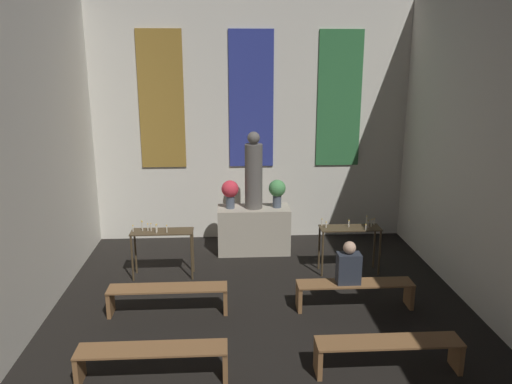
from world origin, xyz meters
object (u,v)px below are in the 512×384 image
flower_vase_right (277,190)px  pew_back_left (168,294)px  candle_rack_left (162,239)px  candle_rack_right (350,235)px  statue (254,173)px  pew_third_right (388,349)px  pew_back_right (355,289)px  person_seated (349,265)px  flower_vase_left (230,191)px  pew_third_left (152,357)px  altar (254,230)px

flower_vase_right → pew_back_left: bearing=-127.7°
candle_rack_left → candle_rack_right: (3.39, 0.00, -0.00)m
statue → pew_third_right: (1.46, -4.18, -1.33)m
statue → candle_rack_right: 2.23m
candle_rack_right → pew_back_right: bearing=-99.8°
statue → person_seated: 2.98m
statue → flower_vase_left: bearing=180.0°
candle_rack_left → pew_third_left: size_ratio=0.60×
flower_vase_left → statue: bearing=0.0°
statue → candle_rack_left: size_ratio=1.39×
candle_rack_right → pew_back_left: bearing=-156.4°
candle_rack_right → pew_third_right: (-0.24, -3.06, -0.41)m
flower_vase_right → pew_third_left: size_ratio=0.31×
pew_back_right → person_seated: (-0.12, 0.00, 0.41)m
pew_third_left → pew_third_right: (2.91, 0.00, 0.00)m
pew_back_left → pew_back_right: same height
flower_vase_right → pew_back_left: flower_vase_right is taller
altar → pew_back_right: altar is taller
pew_third_right → candle_rack_left: bearing=135.9°
flower_vase_left → candle_rack_right: 2.50m
flower_vase_right → pew_third_left: flower_vase_right is taller
altar → pew_third_right: (1.46, -4.18, -0.16)m
candle_rack_right → flower_vase_left: bearing=152.7°
pew_third_left → pew_back_right: bearing=30.0°
flower_vase_left → pew_back_right: flower_vase_left is taller
altar → pew_third_right: bearing=-70.8°
person_seated → flower_vase_right: bearing=109.3°
candle_rack_right → statue: bearing=146.6°
altar → person_seated: 2.84m
pew_third_right → person_seated: person_seated is taller
candle_rack_left → pew_back_right: bearing=-23.5°
pew_back_right → statue: bearing=120.3°
statue → pew_back_right: (1.46, -2.50, -1.33)m
candle_rack_left → flower_vase_left: bearing=42.3°
pew_third_left → candle_rack_right: bearing=44.1°
pew_third_right → statue: bearing=109.2°
candle_rack_right → pew_back_left: 3.46m
pew_back_right → person_seated: bearing=180.0°
pew_third_right → pew_third_left: bearing=180.0°
statue → candle_rack_left: statue is taller
statue → pew_back_left: statue is taller
candle_rack_right → pew_back_left: candle_rack_right is taller
candle_rack_left → candle_rack_right: candle_rack_left is taller
altar → pew_back_right: bearing=-59.7°
pew_back_right → candle_rack_right: bearing=80.2°
flower_vase_left → candle_rack_right: bearing=-27.3°
flower_vase_right → person_seated: bearing=-70.7°
pew_back_right → candle_rack_left: bearing=156.5°
pew_third_right → pew_back_right: 1.68m
pew_third_left → pew_back_left: bearing=90.0°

